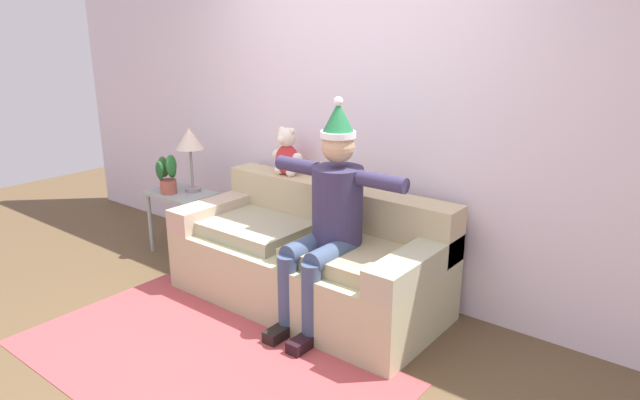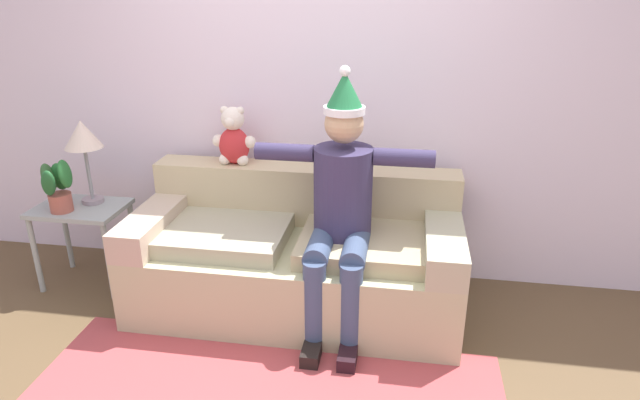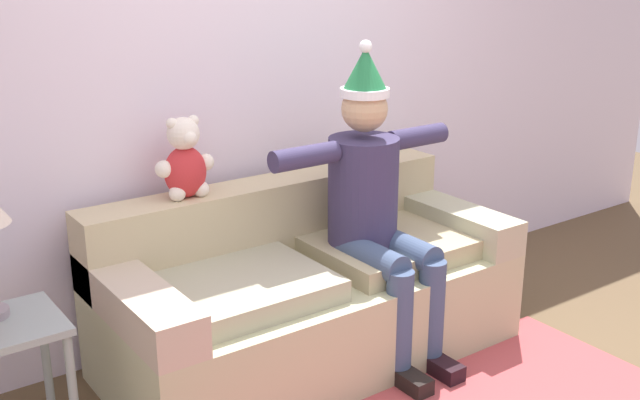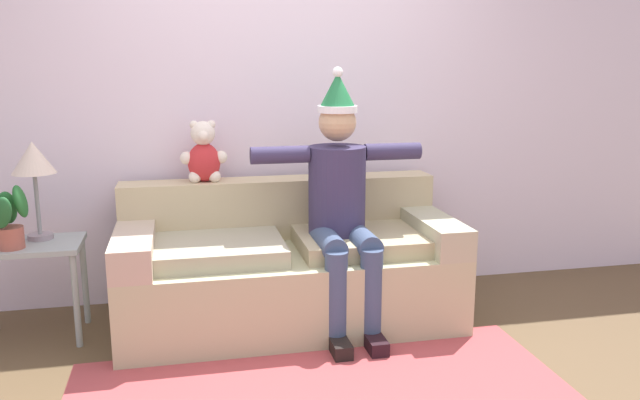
# 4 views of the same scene
# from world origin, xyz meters

# --- Properties ---
(back_wall) EXTENTS (7.00, 0.10, 2.70)m
(back_wall) POSITION_xyz_m (0.00, 1.55, 1.35)
(back_wall) COLOR silver
(back_wall) RESTS_ON ground_plane
(couch) EXTENTS (1.99, 0.92, 0.83)m
(couch) POSITION_xyz_m (0.00, 1.01, 0.33)
(couch) COLOR #B5B589
(couch) RESTS_ON ground_plane
(person_seated) EXTENTS (1.02, 0.77, 1.53)m
(person_seated) POSITION_xyz_m (0.29, 0.85, 0.78)
(person_seated) COLOR #362F51
(person_seated) RESTS_ON ground_plane
(teddy_bear) EXTENTS (0.29, 0.17, 0.38)m
(teddy_bear) POSITION_xyz_m (-0.47, 1.30, 1.00)
(teddy_bear) COLOR red
(teddy_bear) RESTS_ON couch
(side_table) EXTENTS (0.58, 0.41, 0.56)m
(side_table) POSITION_xyz_m (-1.46, 1.03, 0.47)
(side_table) COLOR #98A3A0
(side_table) RESTS_ON ground_plane
(table_lamp) EXTENTS (0.24, 0.24, 0.56)m
(table_lamp) POSITION_xyz_m (-1.41, 1.11, 1.01)
(table_lamp) COLOR gray
(table_lamp) RESTS_ON side_table
(potted_plant) EXTENTS (0.24, 0.22, 0.36)m
(potted_plant) POSITION_xyz_m (-1.53, 0.93, 0.73)
(potted_plant) COLOR #A45546
(potted_plant) RESTS_ON side_table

